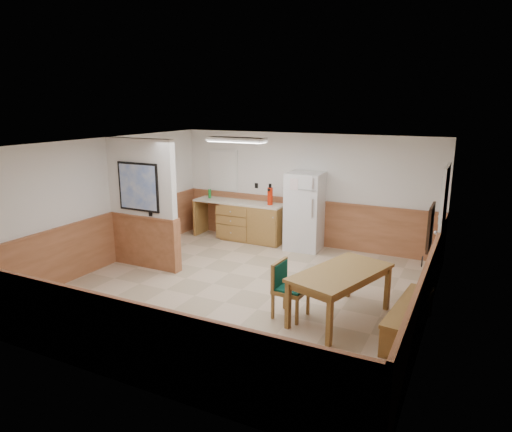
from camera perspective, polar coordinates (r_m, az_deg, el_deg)
The scene contains 20 objects.
ground at distance 7.98m, azimuth -1.76°, elevation -9.17°, with size 6.00×6.00×0.00m, color #CBAF91.
ceiling at distance 7.37m, azimuth -1.90°, elevation 9.03°, with size 6.00×6.00×0.02m, color white.
back_wall at distance 10.25m, azimuth 6.12°, elevation 3.29°, with size 6.00×0.02×2.50m, color white.
right_wall at distance 6.75m, azimuth 21.29°, elevation -3.21°, with size 0.02×6.00×2.50m, color white.
left_wall at distance 9.34m, azimuth -18.29°, elevation 1.61°, with size 0.02×6.00×2.50m, color white.
wainscot_back at distance 10.40m, azimuth 5.97°, elevation -0.79°, with size 6.00×0.04×1.00m, color #B16C47.
wainscot_right at distance 6.99m, azimuth 20.59°, elevation -9.08°, with size 0.04×6.00×1.00m, color #B16C47.
wainscot_left at distance 9.50m, azimuth -17.86°, elevation -2.82°, with size 0.04×6.00×1.00m, color #B16C47.
partition_wall at distance 8.98m, azimuth -13.99°, elevation 1.32°, with size 1.50×0.20×2.50m.
kitchen_counter at distance 10.61m, azimuth -0.72°, elevation -0.63°, with size 2.20×0.61×1.00m.
exterior_door at distance 8.63m, azimuth 22.18°, elevation -1.04°, with size 0.07×1.02×2.15m.
kitchen_window at distance 11.08m, azimuth -4.17°, elevation 5.69°, with size 0.80×0.04×1.00m.
wall_painting at distance 6.38m, azimuth 20.96°, elevation -1.32°, with size 0.04×0.50×0.60m.
fluorescent_fixture at distance 8.89m, azimuth -2.49°, elevation 9.51°, with size 1.20×0.30×0.09m.
refrigerator at distance 9.95m, azimuth 6.10°, elevation 0.58°, with size 0.78×0.74×1.69m.
dining_table at distance 6.84m, azimuth 10.56°, elevation -7.52°, with size 1.29×1.83×0.75m.
dining_bench at distance 6.73m, azimuth 18.57°, elevation -11.28°, with size 0.51×1.64×0.45m.
dining_chair at distance 6.90m, azimuth 3.71°, elevation -8.54°, with size 0.66×0.48×0.85m.
fire_extinguisher at distance 10.24m, azimuth 1.77°, elevation 2.56°, with size 0.13×0.13×0.48m.
soap_bottle at distance 11.06m, azimuth -5.81°, elevation 2.79°, with size 0.07×0.07×0.22m, color #167D2A.
Camera 1 is at (3.47, -6.46, 3.12)m, focal length 32.00 mm.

